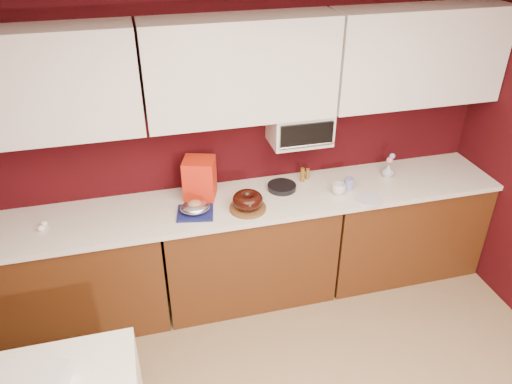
{
  "coord_description": "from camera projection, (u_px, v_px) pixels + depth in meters",
  "views": [
    {
      "loc": [
        -0.74,
        -1.15,
        2.87
      ],
      "look_at": [
        0.04,
        1.84,
        1.02
      ],
      "focal_mm": 35.0,
      "sensor_mm": 36.0,
      "label": 1
    }
  ],
  "objects": [
    {
      "name": "ceiling",
      "position": [
        416.0,
        58.0,
        1.31
      ],
      "size": [
        4.0,
        4.5,
        0.02
      ],
      "primitive_type": "cube",
      "color": "white",
      "rests_on": "wall_back"
    },
    {
      "name": "upper_cabinet_center",
      "position": [
        241.0,
        70.0,
        3.37
      ],
      "size": [
        1.31,
        0.33,
        0.7
      ],
      "primitive_type": "cube",
      "color": "white",
      "rests_on": "wall_back"
    },
    {
      "name": "pandoro_box",
      "position": [
        200.0,
        178.0,
        3.71
      ],
      "size": [
        0.28,
        0.27,
        0.31
      ],
      "primitive_type": "cube",
      "rotation": [
        0.0,
        0.0,
        -0.32
      ],
      "color": "#BC0C11",
      "rests_on": "countertop"
    },
    {
      "name": "foil_ham_nest",
      "position": [
        195.0,
        207.0,
        3.55
      ],
      "size": [
        0.24,
        0.22,
        0.08
      ],
      "primitive_type": "ellipsoid",
      "rotation": [
        0.0,
        0.0,
        0.22
      ],
      "color": "silver",
      "rests_on": "navy_towel"
    },
    {
      "name": "flower_pink",
      "position": [
        390.0,
        160.0,
        3.98
      ],
      "size": [
        0.05,
        0.05,
        0.05
      ],
      "primitive_type": "sphere",
      "color": "pink",
      "rests_on": "flower_vase"
    },
    {
      "name": "coffee_mug",
      "position": [
        339.0,
        188.0,
        3.79
      ],
      "size": [
        0.12,
        0.12,
        0.1
      ],
      "primitive_type": "imported",
      "rotation": [
        0.0,
        0.0,
        0.38
      ],
      "color": "silver",
      "rests_on": "countertop"
    },
    {
      "name": "toaster_oven_door",
      "position": [
        307.0,
        135.0,
        3.6
      ],
      "size": [
        0.4,
        0.02,
        0.18
      ],
      "primitive_type": "cube",
      "color": "black",
      "rests_on": "toaster_oven"
    },
    {
      "name": "blue_jar",
      "position": [
        349.0,
        184.0,
        3.86
      ],
      "size": [
        0.1,
        0.1,
        0.09
      ],
      "primitive_type": "cylinder",
      "rotation": [
        0.0,
        0.0,
        0.37
      ],
      "color": "navy",
      "rests_on": "countertop"
    },
    {
      "name": "upper_cabinet_right",
      "position": [
        417.0,
        56.0,
        3.66
      ],
      "size": [
        1.31,
        0.33,
        0.7
      ],
      "primitive_type": "cube",
      "color": "white",
      "rests_on": "wall_back"
    },
    {
      "name": "base_cabinet_right",
      "position": [
        399.0,
        226.0,
        4.27
      ],
      "size": [
        1.31,
        0.58,
        0.86
      ],
      "primitive_type": "cube",
      "color": "#502910",
      "rests_on": "floor"
    },
    {
      "name": "wall_back",
      "position": [
        237.0,
        140.0,
        3.82
      ],
      "size": [
        4.0,
        0.02,
        2.5
      ],
      "primitive_type": "cube",
      "color": "#36070A",
      "rests_on": "floor"
    },
    {
      "name": "toaster_oven",
      "position": [
        300.0,
        127.0,
        3.73
      ],
      "size": [
        0.45,
        0.3,
        0.25
      ],
      "primitive_type": "cube",
      "color": "white",
      "rests_on": "upper_cabinet_center"
    },
    {
      "name": "cake_base",
      "position": [
        248.0,
        208.0,
        3.62
      ],
      "size": [
        0.28,
        0.28,
        0.02
      ],
      "primitive_type": "cylinder",
      "rotation": [
        0.0,
        0.0,
        -0.07
      ],
      "color": "brown",
      "rests_on": "countertop"
    },
    {
      "name": "upper_cabinet_left",
      "position": [
        31.0,
        86.0,
        3.08
      ],
      "size": [
        1.31,
        0.33,
        0.7
      ],
      "primitive_type": "cube",
      "color": "white",
      "rests_on": "wall_back"
    },
    {
      "name": "navy_towel",
      "position": [
        195.0,
        213.0,
        3.57
      ],
      "size": [
        0.29,
        0.26,
        0.02
      ],
      "primitive_type": "cube",
      "rotation": [
        0.0,
        0.0,
        -0.19
      ],
      "color": "#161A54",
      "rests_on": "countertop"
    },
    {
      "name": "flower_vase",
      "position": [
        388.0,
        170.0,
        4.02
      ],
      "size": [
        0.1,
        0.1,
        0.12
      ],
      "primitive_type": "imported",
      "rotation": [
        0.0,
        0.0,
        -0.23
      ],
      "color": "#ADAFC4",
      "rests_on": "countertop"
    },
    {
      "name": "toaster_oven_handle",
      "position": [
        307.0,
        146.0,
        3.62
      ],
      "size": [
        0.42,
        0.02,
        0.02
      ],
      "primitive_type": "cylinder",
      "rotation": [
        0.0,
        1.57,
        0.0
      ],
      "color": "silver",
      "rests_on": "toaster_oven"
    },
    {
      "name": "egg_right",
      "position": [
        44.0,
        224.0,
        3.43
      ],
      "size": [
        0.06,
        0.05,
        0.04
      ],
      "primitive_type": "ellipsoid",
      "rotation": [
        0.0,
        0.0,
        0.23
      ],
      "color": "white",
      "rests_on": "countertop"
    },
    {
      "name": "amber_bottle_tall",
      "position": [
        302.0,
        175.0,
        3.95
      ],
      "size": [
        0.05,
        0.05,
        0.12
      ],
      "primitive_type": "cylinder",
      "rotation": [
        0.0,
        0.0,
        -0.43
      ],
      "color": "brown",
      "rests_on": "countertop"
    },
    {
      "name": "china_plate",
      "position": [
        369.0,
        199.0,
        3.74
      ],
      "size": [
        0.24,
        0.24,
        0.01
      ],
      "primitive_type": "cylinder",
      "rotation": [
        0.0,
        0.0,
        0.16
      ],
      "color": "silver",
      "rests_on": "countertop"
    },
    {
      "name": "base_cabinet_left",
      "position": [
        73.0,
        278.0,
        3.69
      ],
      "size": [
        1.31,
        0.58,
        0.86
      ],
      "primitive_type": "cube",
      "color": "#502910",
      "rests_on": "floor"
    },
    {
      "name": "flower_blue",
      "position": [
        392.0,
        156.0,
        3.99
      ],
      "size": [
        0.05,
        0.05,
        0.05
      ],
      "primitive_type": "sphere",
      "color": "#88A7D9",
      "rests_on": "flower_vase"
    },
    {
      "name": "bundt_cake",
      "position": [
        248.0,
        200.0,
        3.58
      ],
      "size": [
        0.25,
        0.25,
        0.09
      ],
      "primitive_type": "torus",
      "rotation": [
        0.0,
        0.0,
        -0.16
      ],
      "color": "black",
      "rests_on": "cake_base"
    },
    {
      "name": "egg_left",
      "position": [
        41.0,
        228.0,
        3.38
      ],
      "size": [
        0.07,
        0.06,
        0.04
      ],
      "primitive_type": "ellipsoid",
      "rotation": [
        0.0,
        0.0,
        -0.42
      ],
      "color": "white",
      "rests_on": "countertop"
    },
    {
      "name": "countertop",
      "position": [
        247.0,
        202.0,
        3.75
      ],
      "size": [
        4.0,
        0.62,
        0.04
      ],
      "primitive_type": "cube",
      "color": "silver",
      "rests_on": "base_cabinet_center"
    },
    {
      "name": "base_cabinet_center",
      "position": [
        248.0,
        250.0,
        3.98
      ],
      "size": [
        1.31,
        0.58,
        0.86
      ],
      "primitive_type": "cube",
      "color": "#502910",
      "rests_on": "floor"
    },
    {
      "name": "dark_pan",
      "position": [
        282.0,
        187.0,
        3.87
      ],
      "size": [
        0.26,
        0.26,
        0.04
      ],
      "primitive_type": "cylinder",
      "rotation": [
        0.0,
        0.0,
        -0.18
      ],
      "color": "black",
      "rests_on": "countertop"
    },
    {
      "name": "amber_bottle",
      "position": [
        308.0,
        174.0,
        3.99
      ],
      "size": [
        0.03,
        0.03,
        0.09
      ],
      "primitive_type": "cylinder",
      "rotation": [
        0.0,
        0.0,
        0.15
      ],
      "color": "brown",
      "rests_on": "countertop"
    },
    {
      "name": "roasted_ham",
      "position": [
        195.0,
        205.0,
        3.53
      ],
      "size": [
        0.12,
        0.11,
        0.07
      ],
      "primitive_type": "ellipsoid",
      "rotation": [
        0.0,
        0.0,
        0.3
      ],
      "color": "#B37651",
      "rests_on": "foil_ham_nest"
    }
  ]
}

